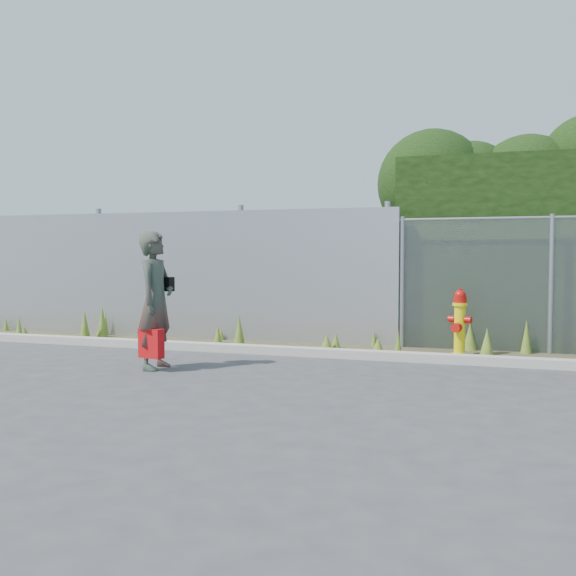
{
  "coord_description": "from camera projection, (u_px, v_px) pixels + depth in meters",
  "views": [
    {
      "loc": [
        2.42,
        -7.02,
        1.46
      ],
      "look_at": [
        -0.3,
        1.4,
        1.0
      ],
      "focal_mm": 40.0,
      "sensor_mm": 36.0,
      "label": 1
    }
  ],
  "objects": [
    {
      "name": "ground",
      "position": [
        276.0,
        380.0,
        7.49
      ],
      "size": [
        80.0,
        80.0,
        0.0
      ],
      "primitive_type": "plane",
      "color": "#3E3D40",
      "rests_on": "ground"
    },
    {
      "name": "curb",
      "position": [
        316.0,
        352.0,
        9.19
      ],
      "size": [
        16.0,
        0.22,
        0.12
      ],
      "primitive_type": "cube",
      "color": "#ABA49A",
      "rests_on": "ground"
    },
    {
      "name": "weed_strip",
      "position": [
        289.0,
        340.0,
        10.03
      ],
      "size": [
        16.0,
        1.29,
        0.55
      ],
      "color": "#433C26",
      "rests_on": "ground"
    },
    {
      "name": "corrugated_fence",
      "position": [
        157.0,
        275.0,
        11.28
      ],
      "size": [
        8.5,
        0.21,
        2.3
      ],
      "color": "#A6A7AD",
      "rests_on": "ground"
    },
    {
      "name": "fire_hydrant",
      "position": [
        460.0,
        324.0,
        9.11
      ],
      "size": [
        0.33,
        0.3,
        0.99
      ],
      "rotation": [
        0.0,
        0.0,
        -0.31
      ],
      "color": "yellow",
      "rests_on": "ground"
    },
    {
      "name": "woman",
      "position": [
        156.0,
        300.0,
        8.17
      ],
      "size": [
        0.44,
        0.66,
        1.76
      ],
      "primitive_type": "imported",
      "rotation": [
        0.0,
        0.0,
        1.61
      ],
      "color": "#10654C",
      "rests_on": "ground"
    },
    {
      "name": "red_tote_bag",
      "position": [
        151.0,
        343.0,
        8.02
      ],
      "size": [
        0.33,
        0.12,
        0.44
      ],
      "rotation": [
        0.0,
        0.0,
        -0.23
      ],
      "color": "#B50A12"
    },
    {
      "name": "black_shoulder_bag",
      "position": [
        165.0,
        284.0,
        8.32
      ],
      "size": [
        0.25,
        0.1,
        0.19
      ],
      "rotation": [
        0.0,
        0.0,
        -0.24
      ],
      "color": "black"
    }
  ]
}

